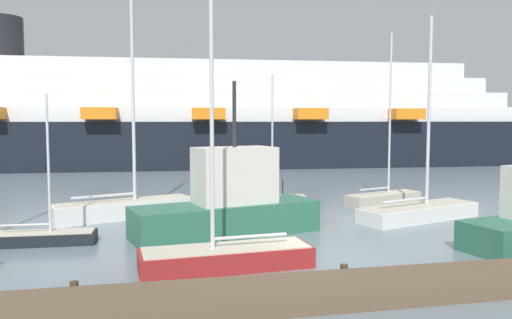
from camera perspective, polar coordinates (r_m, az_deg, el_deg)
The scene contains 11 objects.
ground_plane at distance 18.76m, azimuth 6.99°, elevation -11.30°, with size 600.00×600.00×0.00m, color slate.
dock_pier at distance 15.36m, azimuth 11.66°, elevation -14.02°, with size 20.05×2.52×0.59m.
sailboat_0 at distance 27.25m, azimuth 17.89°, elevation -5.40°, with size 7.12×3.97×10.30m.
sailboat_1 at distance 22.74m, azimuth -22.95°, elevation -7.98°, with size 4.31×1.40×6.13m.
sailboat_2 at distance 31.80m, azimuth 14.18°, elevation -3.97°, with size 5.27×2.92×10.30m.
sailboat_3 at distance 27.26m, azimuth -14.59°, elevation -4.88°, with size 7.27×3.92×14.34m.
sailboat_5 at distance 30.15m, azimuth 1.11°, elevation -4.49°, with size 4.99×2.23×7.78m.
sailboat_6 at distance 17.69m, azimuth -3.39°, elevation -10.66°, with size 6.02×2.24×9.34m.
fishing_boat_1 at distance 22.60m, azimuth -3.04°, elevation -4.91°, with size 8.68×4.63×6.79m.
channel_buoy_0 at distance 28.47m, azimuth 3.01°, elevation -5.07°, with size 0.73×0.73×1.80m.
cruise_ship at distance 57.13m, azimuth -11.13°, elevation 4.37°, with size 89.84×18.18×15.80m.
Camera 1 is at (-5.90, -17.07, 5.09)m, focal length 35.52 mm.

